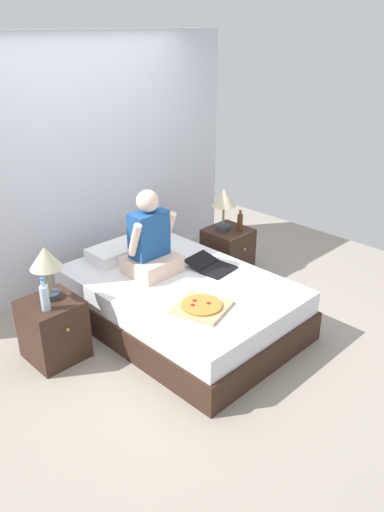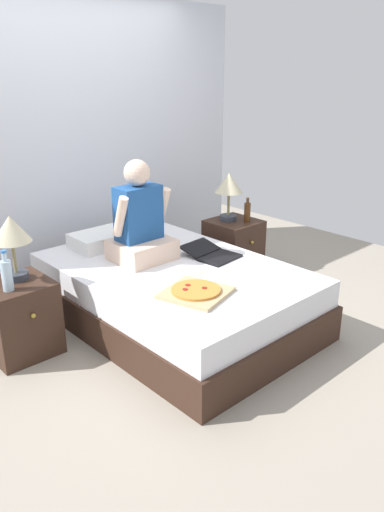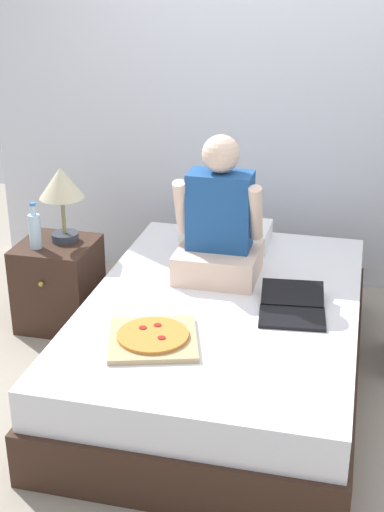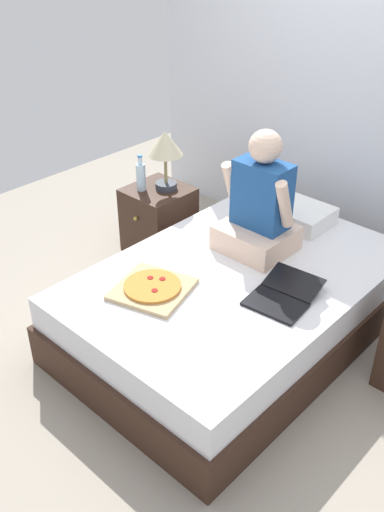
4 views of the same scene
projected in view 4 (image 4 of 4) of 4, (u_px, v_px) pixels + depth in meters
The scene contains 10 objects.
ground_plane at pixel (234, 332), 3.67m from camera, with size 5.81×5.81×0.00m, color #9E9384.
wall_back at pixel (373, 92), 3.88m from camera, with size 3.81×0.12×2.50m, color silver.
bed at pixel (236, 303), 3.55m from camera, with size 1.41×2.09×0.47m.
nightstand_left at pixel (159, 220), 4.40m from camera, with size 0.44×0.47×0.53m.
lamp_on_left_nightstand at pixel (165, 147), 4.09m from camera, with size 0.26×0.26×0.45m.
water_bottle at pixel (141, 176), 4.19m from camera, with size 0.07×0.07×0.28m.
pillow at pixel (293, 212), 3.94m from camera, with size 0.52×0.34×0.12m, color white.
person_seated at pixel (260, 208), 3.50m from camera, with size 0.47×0.40×0.78m.
laptop at pixel (281, 297), 3.17m from camera, with size 0.36×0.45×0.07m.
pizza_box at pixel (152, 288), 3.24m from camera, with size 0.50×0.50×0.05m.
Camera 4 is at (1.75, -2.27, 2.37)m, focal length 40.00 mm.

